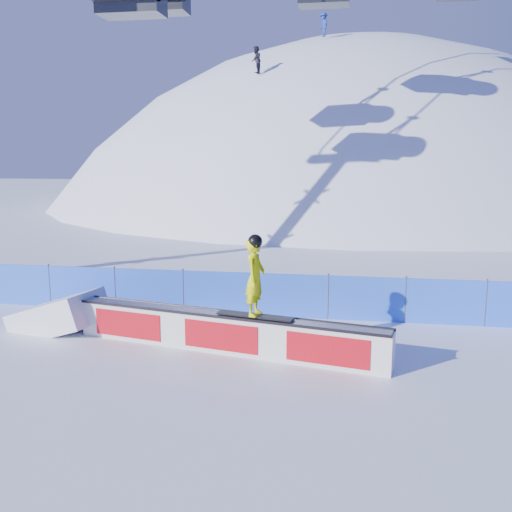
# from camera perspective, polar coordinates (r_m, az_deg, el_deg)

# --- Properties ---
(ground) EXTENTS (160.00, 160.00, 0.00)m
(ground) POSITION_cam_1_polar(r_m,az_deg,el_deg) (11.27, 11.41, -12.92)
(ground) COLOR white
(ground) RESTS_ON ground
(snow_hill) EXTENTS (64.00, 64.00, 64.00)m
(snow_hill) POSITION_cam_1_polar(r_m,az_deg,el_deg) (56.95, 9.38, -13.00)
(snow_hill) COLOR white
(snow_hill) RESTS_ON ground
(safety_fence) EXTENTS (22.05, 0.05, 1.30)m
(safety_fence) POSITION_cam_1_polar(r_m,az_deg,el_deg) (15.34, 10.96, -4.23)
(safety_fence) COLOR blue
(safety_fence) RESTS_ON ground
(rail_box) EXTENTS (7.36, 2.06, 0.89)m
(rail_box) POSITION_cam_1_polar(r_m,az_deg,el_deg) (12.88, -3.11, -7.65)
(rail_box) COLOR silver
(rail_box) RESTS_ON ground
(snow_ramp) EXTENTS (2.53, 1.87, 1.42)m
(snow_ramp) POSITION_cam_1_polar(r_m,az_deg,el_deg) (15.44, -19.05, -6.85)
(snow_ramp) COLOR white
(snow_ramp) RESTS_ON ground
(snowboarder) EXTENTS (1.76, 0.67, 1.81)m
(snowboarder) POSITION_cam_1_polar(r_m,az_deg,el_deg) (12.25, -0.09, -2.07)
(snowboarder) COLOR black
(snowboarder) RESTS_ON rail_box
(distant_skiers) EXTENTS (18.14, 7.56, 5.11)m
(distant_skiers) POSITION_cam_1_polar(r_m,az_deg,el_deg) (41.12, 13.01, 19.84)
(distant_skiers) COLOR black
(distant_skiers) RESTS_ON ground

